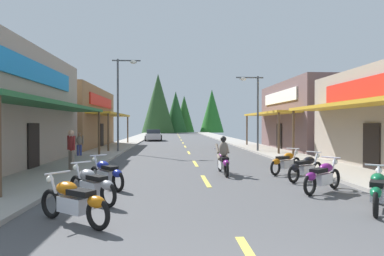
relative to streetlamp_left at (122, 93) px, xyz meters
name	(u,v)px	position (x,y,z in m)	size (l,w,h in m)	color
ground	(184,145)	(4.78, 9.24, -4.35)	(9.31, 89.40, 0.10)	#4C4C4F
sidewalk_left	(124,144)	(-1.25, 9.24, -4.24)	(2.74, 89.40, 0.12)	#9E9991
sidewalk_right	(242,143)	(10.80, 9.24, -4.24)	(2.74, 89.40, 0.12)	#9E9991
centerline_dashes	(183,143)	(4.78, 11.86, -4.29)	(0.16, 62.24, 0.01)	#E0C64C
storefront_left_far	(60,118)	(-6.16, 5.38, -1.72)	(8.97, 11.76, 5.16)	olive
storefront_right_far	(324,116)	(15.78, 1.86, -1.61)	(9.09, 10.23, 5.38)	brown
streetlamp_left	(122,93)	(0.00, 0.00, 0.00)	(2.01, 0.30, 6.69)	#474C51
streetlamp_right	(254,102)	(9.51, -0.15, -0.64)	(2.01, 0.30, 5.54)	#474C51
motorcycle_parked_right_0	(377,190)	(8.45, -15.69, -3.81)	(1.35, 1.78, 1.04)	black
motorcycle_parked_right_1	(322,176)	(8.09, -13.66, -3.81)	(1.77, 1.36, 1.04)	black
motorcycle_parked_right_2	(305,167)	(8.40, -11.73, -3.81)	(1.82, 1.29, 1.04)	black
motorcycle_parked_right_3	(286,162)	(8.26, -10.11, -3.81)	(1.77, 1.36, 1.04)	black
motorcycle_parked_left_0	(74,201)	(1.55, -16.30, -3.81)	(1.79, 1.34, 1.04)	black
motorcycle_parked_left_1	(92,184)	(1.47, -14.52, -3.81)	(1.60, 1.57, 1.04)	black
motorcycle_parked_left_2	(106,173)	(1.46, -12.63, -3.81)	(1.45, 1.71, 1.04)	black
rider_cruising_lead	(223,158)	(5.65, -10.13, -3.65)	(0.60, 2.14, 1.57)	black
pedestrian_by_shop	(79,143)	(-2.13, -3.04, -3.41)	(0.44, 0.44, 1.56)	#333F8C
pedestrian_browsing	(71,148)	(-0.73, -9.11, -3.24)	(0.44, 0.44, 1.81)	#726659
parked_car_curbside	(154,135)	(1.32, 16.57, -3.61)	(2.18, 4.36, 1.40)	silver
treeline_backdrop	(177,108)	(4.84, 53.56, 1.58)	(19.89, 12.88, 13.75)	#204F23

